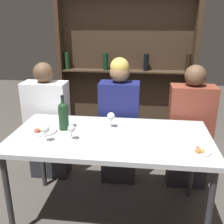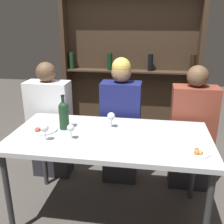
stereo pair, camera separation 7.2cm
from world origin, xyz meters
TOP-DOWN VIEW (x-y plane):
  - ground_plane at (0.00, 0.00)m, footprint 10.00×10.00m
  - dining_table at (0.00, 0.00)m, footprint 1.55×0.79m
  - wine_rack_wall at (0.00, 1.70)m, footprint 1.83×0.21m
  - wine_bottle at (-0.39, 0.08)m, footprint 0.08×0.08m
  - wine_glass_0 at (-0.45, -0.17)m, footprint 0.06×0.06m
  - wine_glass_1 at (-0.01, 0.16)m, footprint 0.07×0.07m
  - wine_glass_2 at (-0.27, -0.11)m, footprint 0.06×0.06m
  - food_plate_0 at (-0.55, -0.00)m, footprint 0.22×0.22m
  - food_plate_1 at (0.63, -0.20)m, footprint 0.19×0.19m
  - seated_person_left at (-0.72, 0.56)m, footprint 0.43×0.22m
  - seated_person_center at (0.02, 0.56)m, footprint 0.38×0.22m
  - seated_person_right at (0.70, 0.56)m, footprint 0.41×0.22m

SIDE VIEW (x-z plane):
  - ground_plane at x=0.00m, z-range 0.00..0.00m
  - seated_person_left at x=-0.72m, z-range -0.04..1.18m
  - seated_person_right at x=0.70m, z-range -0.04..1.18m
  - seated_person_center at x=0.02m, z-range -0.02..1.25m
  - dining_table at x=0.00m, z-range 0.31..1.06m
  - food_plate_1 at x=0.63m, z-range 0.74..0.78m
  - food_plate_0 at x=-0.55m, z-range 0.74..0.78m
  - wine_glass_2 at x=-0.27m, z-range 0.77..0.89m
  - wine_glass_0 at x=-0.45m, z-range 0.78..0.91m
  - wine_glass_1 at x=-0.01m, z-range 0.78..0.91m
  - wine_bottle at x=-0.39m, z-range 0.73..1.02m
  - wine_rack_wall at x=0.00m, z-range 0.01..2.23m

